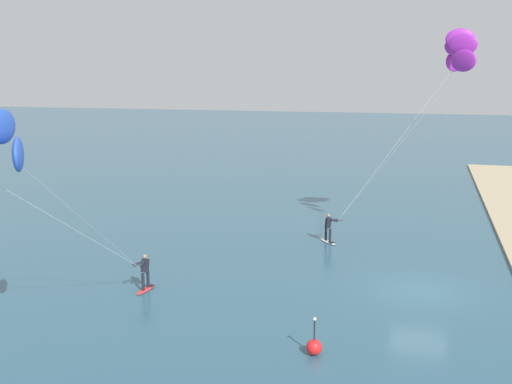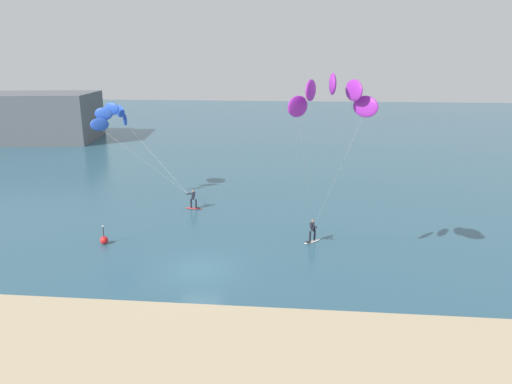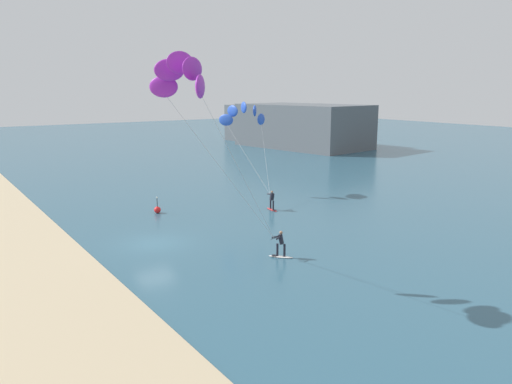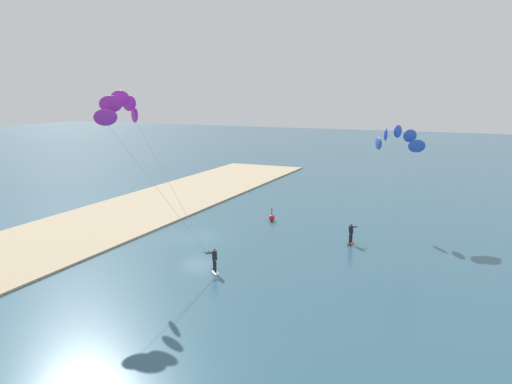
# 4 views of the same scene
# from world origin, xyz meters

# --- Properties ---
(ground_plane) EXTENTS (240.00, 240.00, 0.00)m
(ground_plane) POSITION_xyz_m (0.00, 0.00, 0.00)
(ground_plane) COLOR #2D566B
(sand_strip) EXTENTS (80.00, 11.71, 0.16)m
(sand_strip) POSITION_xyz_m (0.00, -10.20, 0.08)
(sand_strip) COLOR tan
(sand_strip) RESTS_ON ground
(kitesurfer_nearshore) EXTENTS (4.76, 8.13, 11.90)m
(kitesurfer_nearshore) POSITION_xyz_m (7.54, -1.08, 10.29)
(kitesurfer_nearshore) COLOR white
(kitesurfer_nearshore) RESTS_ON ground
(kitesurfer_mid_water) EXTENTS (9.49, 4.78, 8.90)m
(kitesurfer_mid_water) POSITION_xyz_m (-10.23, 13.96, 7.43)
(kitesurfer_mid_water) COLOR red
(kitesurfer_mid_water) RESTS_ON ground
(marker_buoy) EXTENTS (0.56, 0.56, 1.38)m
(marker_buoy) POSITION_xyz_m (-7.57, 3.53, 0.30)
(marker_buoy) COLOR red
(marker_buoy) RESTS_ON ground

